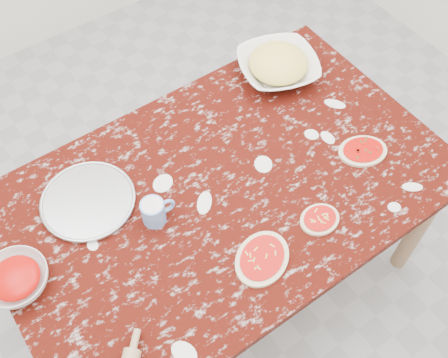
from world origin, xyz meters
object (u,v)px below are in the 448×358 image
at_px(sauce_bowl, 16,280).
at_px(cheese_bowl, 278,67).
at_px(flour_mug, 154,211).
at_px(worktable, 224,199).
at_px(pizza_tray, 88,201).

height_order(sauce_bowl, cheese_bowl, cheese_bowl).
bearing_deg(flour_mug, worktable, -5.86).
bearing_deg(cheese_bowl, sauce_bowl, -168.07).
bearing_deg(pizza_tray, sauce_bowl, -154.89).
xyz_separation_m(worktable, cheese_bowl, (0.50, 0.33, 0.12)).
height_order(worktable, flour_mug, flour_mug).
distance_m(pizza_tray, sauce_bowl, 0.35).
bearing_deg(sauce_bowl, pizza_tray, 25.11).
height_order(pizza_tray, cheese_bowl, cheese_bowl).
bearing_deg(worktable, pizza_tray, 152.63).
relative_size(worktable, sauce_bowl, 7.67).
bearing_deg(flour_mug, pizza_tray, 129.41).
xyz_separation_m(sauce_bowl, cheese_bowl, (1.24, 0.26, 0.01)).
distance_m(worktable, pizza_tray, 0.48).
height_order(sauce_bowl, flour_mug, flour_mug).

